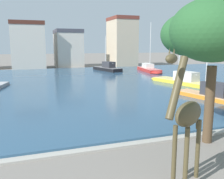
# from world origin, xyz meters

# --- Properties ---
(harbor_water) EXTENTS (87.43, 42.81, 0.24)m
(harbor_water) POSITION_xyz_m (0.00, 28.88, 0.12)
(harbor_water) COLOR #2D5170
(harbor_water) RESTS_ON ground
(quay_edge_coping) EXTENTS (87.43, 0.50, 0.12)m
(quay_edge_coping) POSITION_xyz_m (0.00, 7.22, 0.06)
(quay_edge_coping) COLOR #ADA89E
(quay_edge_coping) RESTS_ON ground
(giraffe_statue) EXTENTS (2.62, 1.93, 5.04)m
(giraffe_statue) POSITION_xyz_m (0.08, 3.26, 2.57)
(giraffe_statue) COLOR #4C4228
(giraffe_statue) RESTS_ON ground
(sailboat_yellow) EXTENTS (4.21, 9.96, 7.49)m
(sailboat_yellow) POSITION_xyz_m (13.44, 23.40, 0.59)
(sailboat_yellow) COLOR gold
(sailboat_yellow) RESTS_ON ground
(sailboat_red) EXTENTS (3.45, 9.60, 9.18)m
(sailboat_red) POSITION_xyz_m (16.65, 37.52, 0.58)
(sailboat_red) COLOR red
(sailboat_red) RESTS_ON ground
(sailboat_orange) EXTENTS (3.28, 8.18, 5.88)m
(sailboat_orange) POSITION_xyz_m (10.45, 14.57, 0.58)
(sailboat_orange) COLOR orange
(sailboat_orange) RESTS_ON ground
(sailboat_black) EXTENTS (4.03, 8.62, 6.80)m
(sailboat_black) POSITION_xyz_m (9.58, 42.31, 0.65)
(sailboat_black) COLOR black
(sailboat_black) RESTS_ON ground
(shade_tree) EXTENTS (6.15, 5.84, 7.21)m
(shade_tree) POSITION_xyz_m (3.63, 6.24, 5.68)
(shade_tree) COLOR brown
(shade_tree) RESTS_ON ground
(mooring_bollard) EXTENTS (0.24, 0.24, 0.50)m
(mooring_bollard) POSITION_xyz_m (4.53, 7.07, 0.25)
(mooring_bollard) COLOR #232326
(mooring_bollard) RESTS_ON ground
(townhouse_tall_gabled) EXTENTS (6.85, 7.82, 9.96)m
(townhouse_tall_gabled) POSITION_xyz_m (-4.41, 53.14, 5.00)
(townhouse_tall_gabled) COLOR beige
(townhouse_tall_gabled) RESTS_ON ground
(townhouse_narrow_midrow) EXTENTS (5.95, 8.16, 8.61)m
(townhouse_narrow_midrow) POSITION_xyz_m (4.55, 55.37, 4.32)
(townhouse_narrow_midrow) COLOR beige
(townhouse_narrow_midrow) RESTS_ON ground
(townhouse_corner_house) EXTENTS (5.48, 7.69, 11.62)m
(townhouse_corner_house) POSITION_xyz_m (16.99, 52.73, 5.83)
(townhouse_corner_house) COLOR #C6B293
(townhouse_corner_house) RESTS_ON ground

